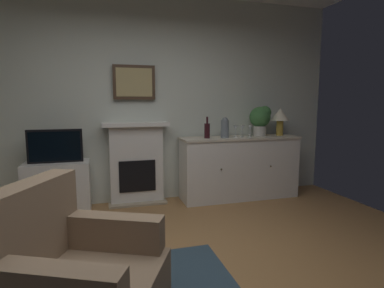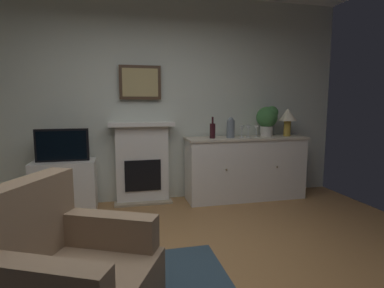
# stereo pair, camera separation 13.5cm
# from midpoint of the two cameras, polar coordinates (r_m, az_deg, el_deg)

# --- Properties ---
(wall_rear) EXTENTS (5.69, 0.06, 2.80)m
(wall_rear) POSITION_cam_midpoint_polar(r_m,az_deg,el_deg) (4.33, -10.48, 8.02)
(wall_rear) COLOR silver
(wall_rear) RESTS_ON ground_plane
(fireplace_unit) EXTENTS (0.87, 0.30, 1.10)m
(fireplace_unit) POSITION_cam_midpoint_polar(r_m,az_deg,el_deg) (4.27, -11.07, -3.50)
(fireplace_unit) COLOR white
(fireplace_unit) RESTS_ON ground_plane
(framed_picture) EXTENTS (0.55, 0.04, 0.45)m
(framed_picture) POSITION_cam_midpoint_polar(r_m,az_deg,el_deg) (4.24, -11.51, 11.05)
(framed_picture) COLOR #473323
(sideboard_cabinet) EXTENTS (1.70, 0.49, 0.88)m
(sideboard_cabinet) POSITION_cam_midpoint_polar(r_m,az_deg,el_deg) (4.48, 7.83, -4.28)
(sideboard_cabinet) COLOR white
(sideboard_cabinet) RESTS_ON ground_plane
(table_lamp) EXTENTS (0.26, 0.26, 0.40)m
(table_lamp) POSITION_cam_midpoint_polar(r_m,az_deg,el_deg) (4.69, 15.12, 4.93)
(table_lamp) COLOR #B79338
(table_lamp) RESTS_ON sideboard_cabinet
(wine_bottle) EXTENTS (0.08, 0.08, 0.29)m
(wine_bottle) POSITION_cam_midpoint_polar(r_m,az_deg,el_deg) (4.19, 1.87, 2.54)
(wine_bottle) COLOR #331419
(wine_bottle) RESTS_ON sideboard_cabinet
(wine_glass_left) EXTENTS (0.07, 0.07, 0.16)m
(wine_glass_left) POSITION_cam_midpoint_polar(r_m,az_deg,el_deg) (4.33, 7.19, 2.84)
(wine_glass_left) COLOR silver
(wine_glass_left) RESTS_ON sideboard_cabinet
(wine_glass_center) EXTENTS (0.07, 0.07, 0.16)m
(wine_glass_center) POSITION_cam_midpoint_polar(r_m,az_deg,el_deg) (4.40, 8.34, 2.90)
(wine_glass_center) COLOR silver
(wine_glass_center) RESTS_ON sideboard_cabinet
(wine_glass_right) EXTENTS (0.07, 0.07, 0.16)m
(wine_glass_right) POSITION_cam_midpoint_polar(r_m,az_deg,el_deg) (4.42, 9.79, 2.89)
(wine_glass_right) COLOR silver
(wine_glass_right) RESTS_ON sideboard_cabinet
(vase_decorative) EXTENTS (0.11, 0.11, 0.28)m
(vase_decorative) POSITION_cam_midpoint_polar(r_m,az_deg,el_deg) (4.26, 5.16, 3.03)
(vase_decorative) COLOR slate
(vase_decorative) RESTS_ON sideboard_cabinet
(tv_cabinet) EXTENTS (0.75, 0.42, 0.65)m
(tv_cabinet) POSITION_cam_midpoint_polar(r_m,az_deg,el_deg) (4.19, -24.29, -7.41)
(tv_cabinet) COLOR white
(tv_cabinet) RESTS_ON ground_plane
(tv_set) EXTENTS (0.62, 0.07, 0.40)m
(tv_set) POSITION_cam_midpoint_polar(r_m,az_deg,el_deg) (4.07, -24.73, -0.35)
(tv_set) COLOR black
(tv_set) RESTS_ON tv_cabinet
(potted_plant_small) EXTENTS (0.30, 0.30, 0.43)m
(potted_plant_small) POSITION_cam_midpoint_polar(r_m,az_deg,el_deg) (4.58, 11.69, 4.70)
(potted_plant_small) COLOR beige
(potted_plant_small) RESTS_ON sideboard_cabinet
(armchair) EXTENTS (1.06, 1.04, 0.92)m
(armchair) POSITION_cam_midpoint_polar(r_m,az_deg,el_deg) (2.03, -22.79, -21.95)
(armchair) COLOR #8C7259
(armchair) RESTS_ON ground_plane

